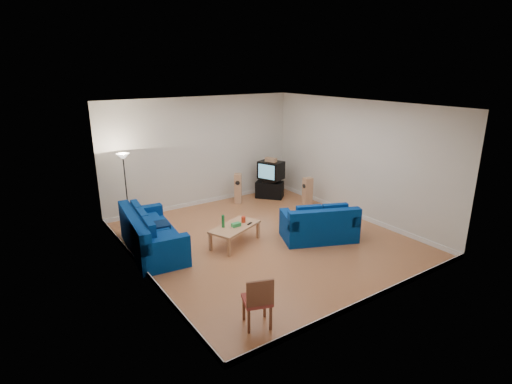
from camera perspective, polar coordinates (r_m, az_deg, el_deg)
room at (r=9.21m, az=1.40°, el=2.02°), size 6.01×6.51×3.21m
sofa_three_seat at (r=9.34m, az=-14.93°, el=-6.22°), size 1.27×2.45×0.91m
sofa_loveseat at (r=9.73m, az=9.05°, el=-4.92°), size 1.97×1.56×0.86m
coffee_table at (r=9.35m, az=-3.03°, el=-5.17°), size 1.40×1.06×0.46m
bottle at (r=9.22m, az=-4.72°, el=-4.19°), size 0.09×0.09×0.30m
tissue_box at (r=9.28m, az=-2.86°, el=-4.69°), size 0.21×0.12×0.09m
red_canister at (r=9.51m, az=-1.81°, el=-3.94°), size 0.12×0.12×0.14m
remote at (r=9.42m, az=-0.92°, el=-4.53°), size 0.16×0.11×0.02m
tv_stand at (r=12.71m, az=1.96°, el=0.35°), size 0.92×0.94×0.52m
av_receiver at (r=12.60m, az=1.96°, el=1.65°), size 0.53×0.52×0.10m
television at (r=12.57m, az=2.15°, el=3.14°), size 0.76×0.87×0.56m
centre_speaker at (r=12.44m, az=2.14°, el=4.63°), size 0.27×0.40×0.13m
speaker_left at (r=12.15m, az=-2.60°, el=0.52°), size 0.33×0.34×0.92m
speaker_right at (r=11.96m, az=7.36°, el=-0.00°), size 0.28×0.22×0.87m
floor_lamp at (r=10.56m, az=-18.35°, el=3.45°), size 0.33×0.33×1.94m
dining_chair at (r=6.48m, az=0.30°, el=-15.11°), size 0.55×0.55×0.91m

